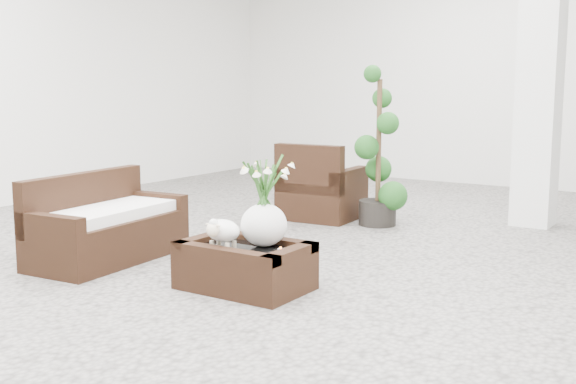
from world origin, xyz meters
The scene contains 9 objects.
ground centered at (0.00, 0.00, 0.00)m, with size 11.00×11.00×0.00m, color gray.
column centered at (1.20, 2.80, 1.75)m, with size 0.40×0.40×3.50m, color white.
coffee_table centered at (0.09, -0.80, 0.16)m, with size 0.90×0.60×0.31m, color black.
sheep_figurine centered at (-0.03, -0.90, 0.42)m, with size 0.28×0.23×0.21m, color white.
planter_narcissus centered at (0.19, -0.70, 0.71)m, with size 0.44×0.44×0.80m, color white, non-canonical shape.
tealight centered at (0.39, -0.78, 0.33)m, with size 0.04×0.04×0.03m, color white.
armchair centered at (-0.87, 1.91, 0.42)m, with size 0.79×0.76×0.84m, color black.
loveseat centered at (-1.39, -0.75, 0.37)m, with size 1.37×0.66×0.73m, color black.
topiary centered at (-0.17, 1.89, 0.82)m, with size 0.44×0.44×1.64m, color #184415, non-canonical shape.
Camera 1 is at (3.12, -4.83, 1.48)m, focal length 44.44 mm.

